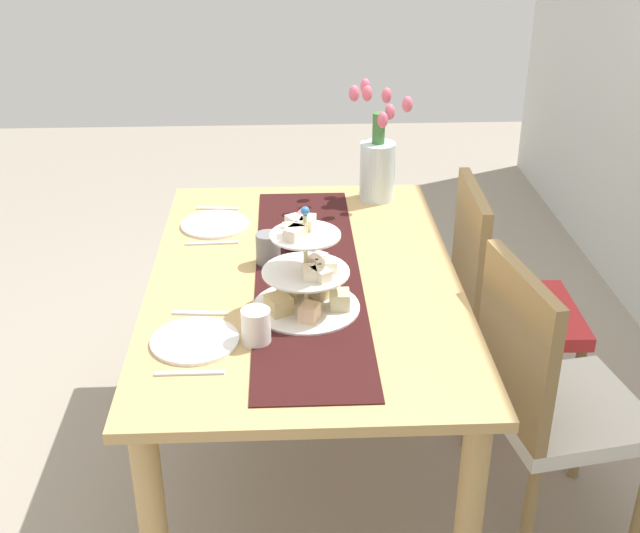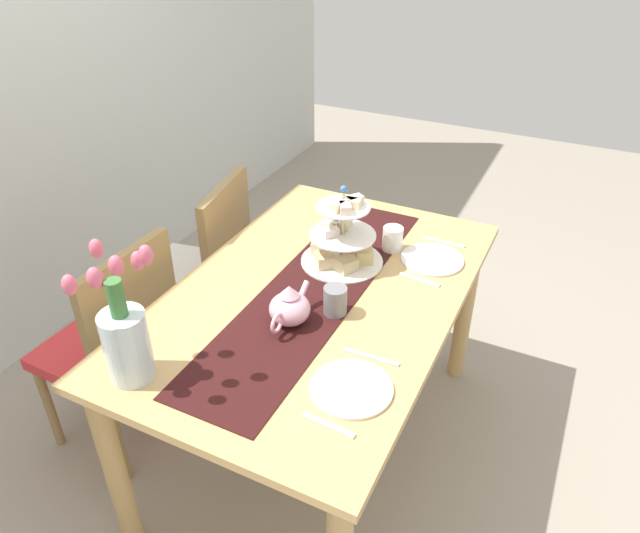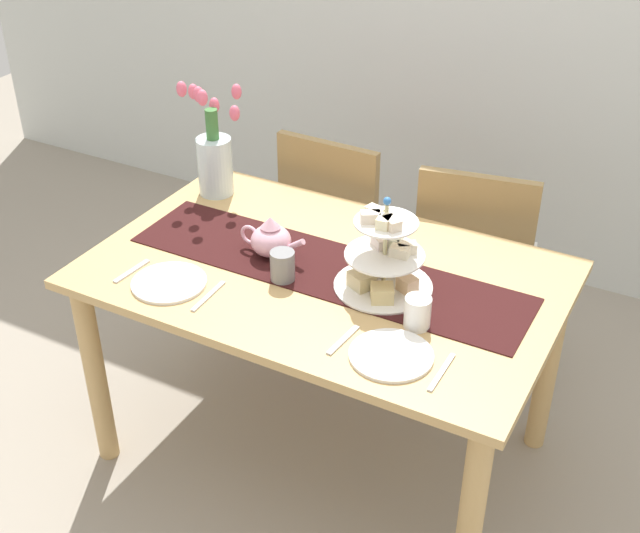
% 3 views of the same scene
% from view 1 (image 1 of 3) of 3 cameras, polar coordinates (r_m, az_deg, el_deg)
% --- Properties ---
extents(ground_plane, '(8.00, 8.00, 0.00)m').
position_cam_1_polar(ground_plane, '(2.87, -0.99, -14.17)').
color(ground_plane, gray).
extents(dining_table, '(1.46, 0.92, 0.76)m').
position_cam_1_polar(dining_table, '(2.50, -1.10, -2.95)').
color(dining_table, tan).
rests_on(dining_table, ground_plane).
extents(chair_left, '(0.43, 0.43, 0.91)m').
position_cam_1_polar(chair_left, '(2.91, 12.41, -2.16)').
color(chair_left, olive).
rests_on(chair_left, ground_plane).
extents(chair_right, '(0.49, 0.49, 0.91)m').
position_cam_1_polar(chair_right, '(2.46, 15.58, -8.57)').
color(chair_right, olive).
rests_on(chair_right, ground_plane).
extents(table_runner, '(1.30, 0.31, 0.00)m').
position_cam_1_polar(table_runner, '(2.44, -0.85, -0.58)').
color(table_runner, black).
rests_on(table_runner, dining_table).
extents(tiered_cake_stand, '(0.30, 0.30, 0.30)m').
position_cam_1_polar(tiered_cake_stand, '(2.22, -0.96, -0.93)').
color(tiered_cake_stand, beige).
rests_on(tiered_cake_stand, table_runner).
extents(teapot, '(0.24, 0.13, 0.14)m').
position_cam_1_polar(teapot, '(2.59, -1.25, 2.52)').
color(teapot, '#E5A8BC').
rests_on(teapot, table_runner).
extents(tulip_vase, '(0.23, 0.22, 0.43)m').
position_cam_1_polar(tulip_vase, '(2.95, 4.05, 7.40)').
color(tulip_vase, silver).
rests_on(tulip_vase, dining_table).
extents(dinner_plate_left, '(0.23, 0.23, 0.01)m').
position_cam_1_polar(dinner_plate_left, '(2.79, -7.37, 2.95)').
color(dinner_plate_left, white).
rests_on(dinner_plate_left, dining_table).
extents(fork_left, '(0.03, 0.15, 0.01)m').
position_cam_1_polar(fork_left, '(2.93, -7.17, 4.06)').
color(fork_left, silver).
rests_on(fork_left, dining_table).
extents(knife_left, '(0.02, 0.17, 0.01)m').
position_cam_1_polar(knife_left, '(2.66, -7.58, 1.64)').
color(knife_left, silver).
rests_on(knife_left, dining_table).
extents(dinner_plate_right, '(0.23, 0.23, 0.01)m').
position_cam_1_polar(dinner_plate_right, '(2.14, -8.75, -5.14)').
color(dinner_plate_right, white).
rests_on(dinner_plate_right, dining_table).
extents(fork_right, '(0.03, 0.15, 0.01)m').
position_cam_1_polar(fork_right, '(2.26, -8.41, -3.24)').
color(fork_right, silver).
rests_on(fork_right, dining_table).
extents(knife_right, '(0.01, 0.17, 0.01)m').
position_cam_1_polar(knife_right, '(2.02, -9.13, -7.37)').
color(knife_right, silver).
rests_on(knife_right, dining_table).
extents(mug_grey, '(0.08, 0.08, 0.09)m').
position_cam_1_polar(mug_grey, '(2.50, -3.64, 1.29)').
color(mug_grey, slate).
rests_on(mug_grey, table_runner).
extents(mug_white_text, '(0.08, 0.08, 0.09)m').
position_cam_1_polar(mug_white_text, '(2.10, -4.50, -4.20)').
color(mug_white_text, white).
rests_on(mug_white_text, dining_table).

